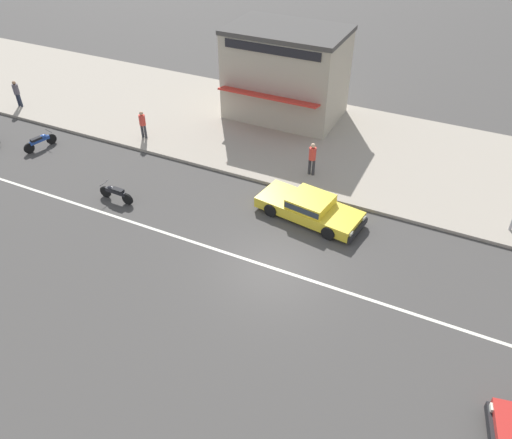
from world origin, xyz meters
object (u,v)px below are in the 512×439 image
pedestrian_near_clock (17,92)px  pedestrian_by_shop (312,157)px  sedan_yellow_2 (310,207)px  pedestrian_mid_kerb (143,123)px  motorcycle_0 (40,141)px  shopfront_mid_block (286,73)px  motorcycle_2 (115,193)px

pedestrian_near_clock → pedestrian_by_shop: 18.69m
sedan_yellow_2 → pedestrian_mid_kerb: (-10.61, 2.65, 0.50)m
motorcycle_0 → pedestrian_by_shop: pedestrian_by_shop is taller
pedestrian_near_clock → shopfront_mid_block: bearing=21.8°
motorcycle_2 → shopfront_mid_block: size_ratio=0.28×
shopfront_mid_block → pedestrian_near_clock: bearing=-158.2°
sedan_yellow_2 → pedestrian_near_clock: (-19.78, 2.65, 0.54)m
pedestrian_near_clock → pedestrian_mid_kerb: size_ratio=1.04×
shopfront_mid_block → pedestrian_mid_kerb: bearing=-133.9°
pedestrian_mid_kerb → sedan_yellow_2: bearing=-14.0°
motorcycle_2 → pedestrian_by_shop: bearing=38.1°
pedestrian_near_clock → motorcycle_2: bearing=-24.8°
sedan_yellow_2 → pedestrian_near_clock: pedestrian_near_clock is taller
pedestrian_mid_kerb → pedestrian_near_clock: bearing=180.0°
sedan_yellow_2 → shopfront_mid_block: (-4.86, 8.62, 2.11)m
pedestrian_mid_kerb → shopfront_mid_block: size_ratio=0.24×
sedan_yellow_2 → pedestrian_by_shop: size_ratio=2.87×
sedan_yellow_2 → pedestrian_mid_kerb: pedestrian_mid_kerb is taller
motorcycle_0 → motorcycle_2: same height
sedan_yellow_2 → motorcycle_0: sedan_yellow_2 is taller
sedan_yellow_2 → motorcycle_2: 8.78m
sedan_yellow_2 → shopfront_mid_block: size_ratio=0.75×
pedestrian_mid_kerb → shopfront_mid_block: 8.45m
motorcycle_0 → pedestrian_mid_kerb: (4.42, 3.13, 0.62)m
motorcycle_2 → pedestrian_by_shop: (7.28, 5.72, 0.72)m
motorcycle_2 → sedan_yellow_2: bearing=17.4°
pedestrian_near_clock → shopfront_mid_block: size_ratio=0.25×
motorcycle_2 → pedestrian_by_shop: pedestrian_by_shop is taller
motorcycle_0 → shopfront_mid_block: size_ratio=0.29×
motorcycle_0 → pedestrian_mid_kerb: size_ratio=1.20×
pedestrian_by_shop → pedestrian_near_clock: bearing=-178.7°
pedestrian_near_clock → pedestrian_by_shop: pedestrian_by_shop is taller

